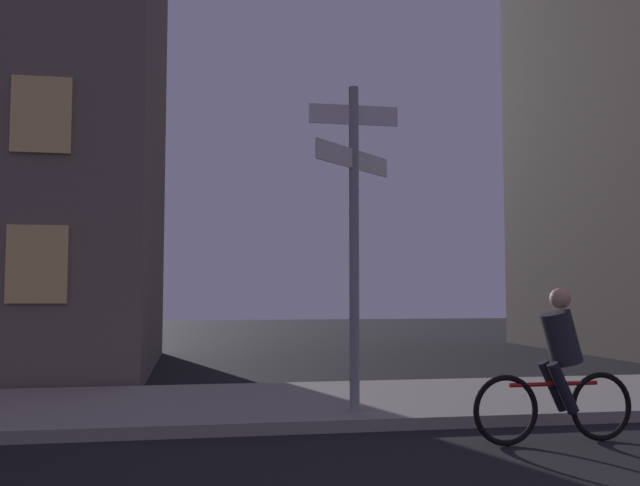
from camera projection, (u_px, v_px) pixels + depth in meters
sidewalk_kerb at (420, 400)px, 9.74m from camera, size 40.00×3.44×0.14m
signpost at (354, 219)px, 8.56m from camera, size 1.15×1.15×3.96m
cyclist at (558, 371)px, 7.31m from camera, size 1.82×0.34×1.61m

